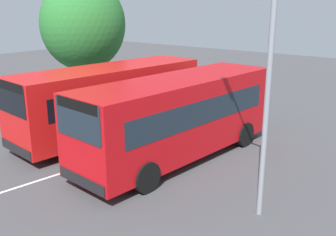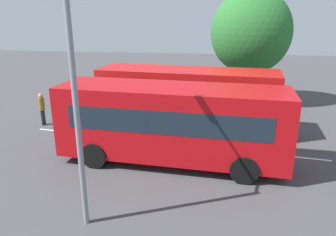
% 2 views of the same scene
% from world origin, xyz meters
% --- Properties ---
extents(ground_plane, '(70.23, 70.23, 0.00)m').
position_xyz_m(ground_plane, '(0.00, 0.00, 0.00)').
color(ground_plane, '#424244').
extents(bus_far_left, '(9.45, 3.41, 3.23)m').
position_xyz_m(bus_far_left, '(-0.67, -2.11, 1.78)').
color(bus_far_left, red).
rests_on(bus_far_left, ground).
extents(bus_center_left, '(9.42, 3.24, 3.23)m').
position_xyz_m(bus_center_left, '(-0.39, 1.97, 1.78)').
color(bus_center_left, '#B70C11').
rests_on(bus_center_left, ground).
extents(street_lamp, '(0.69, 2.19, 6.68)m').
position_xyz_m(street_lamp, '(1.54, 6.23, 3.87)').
color(street_lamp, gray).
rests_on(street_lamp, ground).
extents(depot_tree, '(5.23, 4.71, 7.50)m').
position_xyz_m(depot_tree, '(-4.34, -8.05, 4.74)').
color(depot_tree, '#4C3823').
rests_on(depot_tree, ground).
extents(lane_stripe_outer_left, '(14.33, 2.08, 0.01)m').
position_xyz_m(lane_stripe_outer_left, '(0.00, 0.00, 0.00)').
color(lane_stripe_outer_left, silver).
rests_on(lane_stripe_outer_left, ground).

